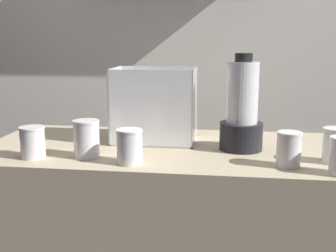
{
  "coord_description": "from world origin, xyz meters",
  "views": [
    {
      "loc": [
        0.21,
        -1.55,
        1.31
      ],
      "look_at": [
        0.0,
        0.0,
        0.98
      ],
      "focal_mm": 45.72,
      "sensor_mm": 36.0,
      "label": 1
    }
  ],
  "objects_px": {
    "blender_pitcher": "(242,112)",
    "juice_cup_beet_middle": "(130,148)",
    "juice_cup_carrot_left": "(87,140)",
    "juice_cup_orange_right": "(289,152)",
    "juice_cup_beet_far_left": "(33,144)",
    "carrot_display_bin": "(154,118)",
    "juice_cup_mango_rightmost": "(335,148)"
  },
  "relations": [
    {
      "from": "carrot_display_bin",
      "to": "juice_cup_carrot_left",
      "type": "relative_size",
      "value": 2.46
    },
    {
      "from": "juice_cup_beet_middle",
      "to": "juice_cup_orange_right",
      "type": "bearing_deg",
      "value": 3.84
    },
    {
      "from": "juice_cup_beet_far_left",
      "to": "juice_cup_mango_rightmost",
      "type": "relative_size",
      "value": 0.93
    },
    {
      "from": "juice_cup_beet_far_left",
      "to": "juice_cup_orange_right",
      "type": "relative_size",
      "value": 0.95
    },
    {
      "from": "blender_pitcher",
      "to": "juice_cup_beet_middle",
      "type": "distance_m",
      "value": 0.44
    },
    {
      "from": "blender_pitcher",
      "to": "juice_cup_beet_middle",
      "type": "bearing_deg",
      "value": -147.22
    },
    {
      "from": "blender_pitcher",
      "to": "juice_cup_beet_far_left",
      "type": "height_order",
      "value": "blender_pitcher"
    },
    {
      "from": "carrot_display_bin",
      "to": "juice_cup_beet_far_left",
      "type": "height_order",
      "value": "carrot_display_bin"
    },
    {
      "from": "blender_pitcher",
      "to": "juice_cup_orange_right",
      "type": "bearing_deg",
      "value": -54.38
    },
    {
      "from": "juice_cup_orange_right",
      "to": "juice_cup_mango_rightmost",
      "type": "distance_m",
      "value": 0.17
    },
    {
      "from": "blender_pitcher",
      "to": "juice_cup_beet_middle",
      "type": "xyz_separation_m",
      "value": [
        -0.36,
        -0.23,
        -0.09
      ]
    },
    {
      "from": "juice_cup_beet_middle",
      "to": "juice_cup_mango_rightmost",
      "type": "xyz_separation_m",
      "value": [
        0.67,
        0.1,
        -0.0
      ]
    },
    {
      "from": "carrot_display_bin",
      "to": "juice_cup_mango_rightmost",
      "type": "distance_m",
      "value": 0.67
    },
    {
      "from": "juice_cup_carrot_left",
      "to": "juice_cup_beet_middle",
      "type": "height_order",
      "value": "juice_cup_carrot_left"
    },
    {
      "from": "juice_cup_beet_middle",
      "to": "juice_cup_orange_right",
      "type": "distance_m",
      "value": 0.51
    },
    {
      "from": "juice_cup_beet_far_left",
      "to": "juice_cup_beet_middle",
      "type": "height_order",
      "value": "juice_cup_beet_middle"
    },
    {
      "from": "juice_cup_carrot_left",
      "to": "juice_cup_mango_rightmost",
      "type": "height_order",
      "value": "juice_cup_carrot_left"
    },
    {
      "from": "carrot_display_bin",
      "to": "juice_cup_orange_right",
      "type": "relative_size",
      "value": 2.81
    },
    {
      "from": "carrot_display_bin",
      "to": "juice_cup_orange_right",
      "type": "bearing_deg",
      "value": -30.01
    },
    {
      "from": "juice_cup_beet_middle",
      "to": "juice_cup_orange_right",
      "type": "xyz_separation_m",
      "value": [
        0.51,
        0.03,
        -0.0
      ]
    },
    {
      "from": "juice_cup_mango_rightmost",
      "to": "juice_cup_orange_right",
      "type": "bearing_deg",
      "value": -156.22
    },
    {
      "from": "blender_pitcher",
      "to": "juice_cup_carrot_left",
      "type": "height_order",
      "value": "blender_pitcher"
    },
    {
      "from": "juice_cup_carrot_left",
      "to": "juice_cup_beet_middle",
      "type": "bearing_deg",
      "value": -17.74
    },
    {
      "from": "juice_cup_carrot_left",
      "to": "juice_cup_orange_right",
      "type": "relative_size",
      "value": 1.14
    },
    {
      "from": "juice_cup_beet_far_left",
      "to": "juice_cup_beet_middle",
      "type": "distance_m",
      "value": 0.34
    },
    {
      "from": "blender_pitcher",
      "to": "juice_cup_mango_rightmost",
      "type": "bearing_deg",
      "value": -23.66
    },
    {
      "from": "juice_cup_beet_far_left",
      "to": "juice_cup_carrot_left",
      "type": "relative_size",
      "value": 0.83
    },
    {
      "from": "juice_cup_carrot_left",
      "to": "juice_cup_orange_right",
      "type": "xyz_separation_m",
      "value": [
        0.67,
        -0.02,
        -0.01
      ]
    },
    {
      "from": "juice_cup_beet_far_left",
      "to": "carrot_display_bin",
      "type": "bearing_deg",
      "value": 38.06
    },
    {
      "from": "juice_cup_orange_right",
      "to": "juice_cup_mango_rightmost",
      "type": "bearing_deg",
      "value": 23.78
    },
    {
      "from": "juice_cup_mango_rightmost",
      "to": "juice_cup_beet_far_left",
      "type": "bearing_deg",
      "value": -175.39
    },
    {
      "from": "juice_cup_beet_far_left",
      "to": "juice_cup_beet_middle",
      "type": "relative_size",
      "value": 0.95
    }
  ]
}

